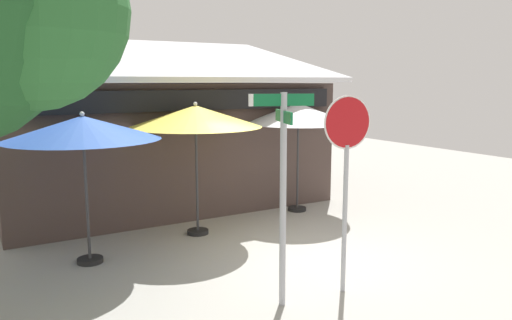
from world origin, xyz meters
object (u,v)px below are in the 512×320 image
object	(u,v)px
stop_sign	(346,157)
patio_umbrella_royal_blue_left	(83,129)
patio_umbrella_mustard_center	(196,117)
street_sign_post	(283,179)
patio_umbrella_ivory_right	(298,114)

from	to	relation	value
stop_sign	patio_umbrella_royal_blue_left	size ratio (longest dim) A/B	1.12
patio_umbrella_royal_blue_left	patio_umbrella_mustard_center	world-z (taller)	patio_umbrella_mustard_center
patio_umbrella_royal_blue_left	patio_umbrella_mustard_center	xyz separation A→B (m)	(2.28, 0.55, 0.08)
patio_umbrella_royal_blue_left	street_sign_post	bearing A→B (deg)	-57.27
stop_sign	patio_umbrella_ivory_right	world-z (taller)	stop_sign
stop_sign	patio_umbrella_ivory_right	bearing A→B (deg)	63.18
street_sign_post	stop_sign	xyz separation A→B (m)	(1.04, -0.08, 0.22)
stop_sign	patio_umbrella_mustard_center	xyz separation A→B (m)	(-0.73, 3.69, 0.38)
patio_umbrella_ivory_right	stop_sign	bearing A→B (deg)	-116.82
stop_sign	patio_umbrella_mustard_center	distance (m)	3.78
street_sign_post	patio_umbrella_royal_blue_left	world-z (taller)	street_sign_post
street_sign_post	patio_umbrella_royal_blue_left	distance (m)	3.67
patio_umbrella_mustard_center	patio_umbrella_ivory_right	bearing A→B (deg)	9.45
patio_umbrella_mustard_center	stop_sign	bearing A→B (deg)	-78.82
patio_umbrella_royal_blue_left	patio_umbrella_ivory_right	bearing A→B (deg)	11.36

